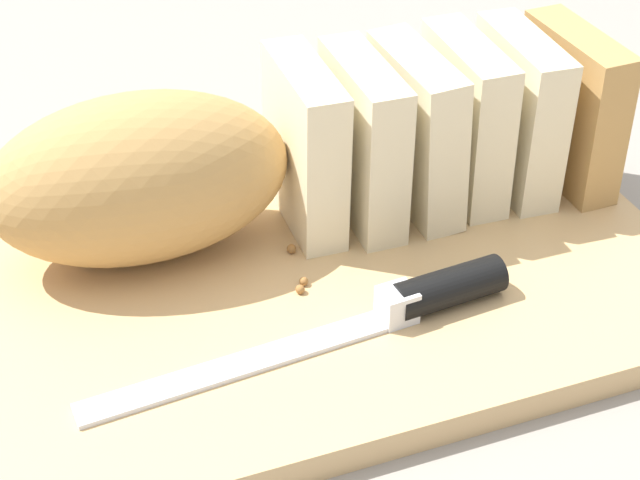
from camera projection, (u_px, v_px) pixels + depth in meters
ground_plane at (320, 305)px, 0.60m from camera, size 3.00×3.00×0.00m
cutting_board at (320, 293)px, 0.59m from camera, size 0.46×0.28×0.02m
bread_loaf at (288, 152)px, 0.60m from camera, size 0.40×0.13×0.11m
bread_knife at (405, 303)px, 0.55m from camera, size 0.25×0.03×0.02m
crumb_near_knife at (300, 289)px, 0.57m from camera, size 0.01×0.01×0.01m
crumb_near_loaf at (291, 249)px, 0.61m from camera, size 0.01×0.01×0.01m
crumb_stray_left at (301, 278)px, 0.58m from camera, size 0.01×0.01×0.01m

